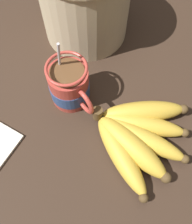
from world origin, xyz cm
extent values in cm
cube|color=#332319|center=(0.00, 0.00, 1.67)|extent=(104.53, 104.53, 3.34)
cylinder|color=#B23D33|center=(-3.28, 2.25, 7.76)|extent=(8.03, 8.03, 8.84)
cylinder|color=navy|center=(-3.28, 2.25, 6.97)|extent=(8.23, 8.23, 3.63)
torus|color=#B23D33|center=(1.73, 2.25, 8.53)|extent=(5.88, 0.90, 5.88)
cylinder|color=brown|center=(-3.28, 2.25, 12.29)|extent=(6.83, 6.83, 0.40)
torus|color=#B23D33|center=(-3.28, 2.25, 13.72)|extent=(8.03, 8.03, 0.60)
cylinder|color=silver|center=(-5.80, 2.25, 11.88)|extent=(2.71, 0.50, 14.16)
ellipsoid|color=silver|center=(-4.69, 2.25, 4.84)|extent=(3.00, 2.00, 0.80)
cylinder|color=#4C381E|center=(4.59, 3.41, 6.30)|extent=(2.00, 2.00, 3.00)
ellipsoid|color=gold|center=(13.81, 1.79, 5.29)|extent=(17.14, 6.73, 3.90)
sphere|color=#4C381E|center=(22.04, 0.35, 5.29)|extent=(1.76, 1.76, 1.76)
ellipsoid|color=gold|center=(13.75, 4.49, 5.61)|extent=(16.86, 6.42, 4.53)
sphere|color=#4C381E|center=(21.92, 5.45, 5.61)|extent=(2.04, 2.04, 2.04)
ellipsoid|color=gold|center=(13.59, 7.29, 5.27)|extent=(17.68, 10.52, 3.86)
sphere|color=#4C381E|center=(21.66, 10.78, 5.27)|extent=(1.74, 1.74, 1.74)
ellipsoid|color=gold|center=(11.67, 9.35, 5.27)|extent=(15.10, 13.55, 3.85)
sphere|color=#4C381E|center=(17.98, 14.65, 5.27)|extent=(1.73, 1.73, 1.73)
ellipsoid|color=gold|center=(9.70, 11.17, 5.54)|extent=(12.78, 16.26, 4.39)
sphere|color=#4C381E|center=(14.25, 18.09, 5.54)|extent=(1.98, 1.98, 1.98)
cylinder|color=tan|center=(-16.73, 16.38, 12.15)|extent=(19.80, 19.80, 17.61)
camera|label=1|loc=(21.54, -10.08, 50.81)|focal=40.00mm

